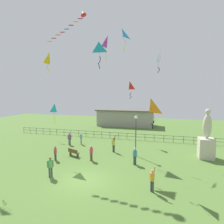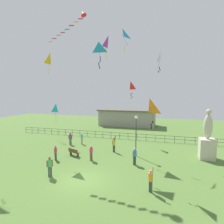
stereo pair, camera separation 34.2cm
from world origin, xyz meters
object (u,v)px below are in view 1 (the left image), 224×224
person_2 (152,179)px  kite_4 (130,86)px  lamppost (136,127)px  person_6 (69,138)px  kite_3 (55,109)px  person_0 (114,144)px  person_7 (50,166)px  kite_8 (99,48)px  person_1 (91,152)px  kite_6 (151,107)px  person_4 (55,152)px  statue_monument (206,142)px  park_bench (74,152)px  streamer_kite (80,15)px  person_5 (81,138)px  kite_7 (50,59)px  kite_2 (161,56)px  kite_5 (108,42)px  person_3 (135,155)px  kite_1 (122,35)px

person_2 → kite_4: kite_4 is taller
lamppost → person_6: bearing=167.9°
person_2 → kite_3: 19.71m
kite_3 → person_0: bearing=-21.0°
person_7 → kite_8: 12.33m
person_1 → kite_6: bearing=-27.2°
person_2 → person_4: person_2 is taller
statue_monument → park_bench: statue_monument is taller
statue_monument → person_6: size_ratio=3.30×
kite_3 → streamer_kite: bearing=-40.6°
park_bench → kite_8: (2.87, 0.53, 11.23)m
person_5 → kite_7: kite_7 is taller
person_4 → streamer_kite: size_ratio=0.35×
statue_monument → kite_2: (-4.99, 0.63, 9.37)m
kite_5 → streamer_kite: bearing=-109.9°
person_7 → kite_7: bearing=122.1°
person_1 → person_6: bearing=137.0°
lamppost → kite_5: kite_5 is taller
streamer_kite → person_2: bearing=-34.8°
park_bench → person_3: bearing=-4.9°
kite_3 → kite_5: (9.11, -1.96, 8.73)m
person_7 → kite_7: (-3.97, 6.32, 10.05)m
lamppost → streamer_kite: size_ratio=1.05×
kite_3 → kite_6: size_ratio=1.34×
kite_3 → kite_6: kite_6 is taller
kite_1 → kite_8: (-1.59, -3.88, -2.28)m
lamppost → kite_7: size_ratio=1.83×
person_4 → kite_8: kite_8 is taller
park_bench → person_7: 5.18m
person_5 → person_7: size_ratio=0.89×
park_bench → person_6: (-2.64, 3.98, 0.47)m
person_5 → kite_2: kite_2 is taller
person_6 → kite_3: (-3.84, 2.63, 3.74)m
kite_2 → lamppost: bearing=-142.1°
person_3 → person_6: (-9.57, 4.57, -0.05)m
person_7 → kite_7: kite_7 is taller
park_bench → person_3: person_3 is taller
lamppost → streamer_kite: bearing=-162.3°
kite_6 → person_7: bearing=-171.1°
person_0 → kite_1: size_ratio=0.73×
kite_3 → person_7: bearing=-59.2°
person_4 → person_3: bearing=7.2°
person_7 → kite_4: (4.31, 13.40, 7.07)m
kite_5 → kite_7: size_ratio=1.21×
statue_monument → kite_4: kite_4 is taller
person_6 → kite_7: (-0.81, -2.78, 10.11)m
statue_monument → person_5: (-15.34, 1.39, -0.92)m
person_7 → person_6: bearing=109.1°
park_bench → kite_3: kite_3 is taller
person_1 → person_4: 3.77m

